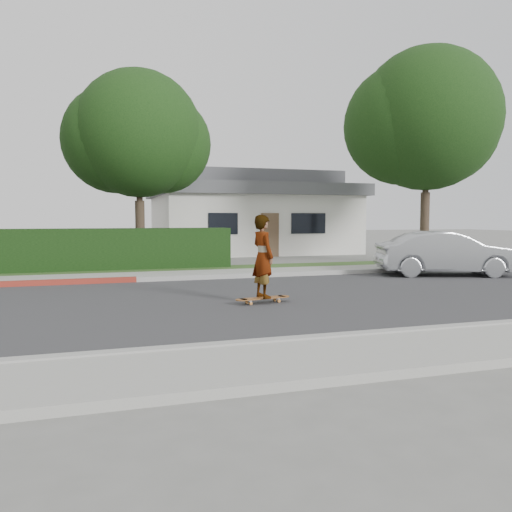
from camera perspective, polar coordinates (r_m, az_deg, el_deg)
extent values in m
plane|color=slate|center=(10.80, -17.36, -5.72)|extent=(120.00, 120.00, 0.00)
cube|color=#2D2D30|center=(10.80, -17.36, -5.69)|extent=(60.00, 8.00, 0.01)
cube|color=#9E9E99|center=(6.77, -17.36, -11.03)|extent=(60.00, 0.20, 0.15)
cube|color=gray|center=(5.91, -17.35, -13.46)|extent=(60.00, 1.60, 0.12)
cube|color=#9E9E99|center=(14.84, -17.38, -2.73)|extent=(60.00, 0.20, 0.15)
cube|color=gray|center=(15.74, -17.38, -2.39)|extent=(60.00, 1.60, 0.12)
cube|color=#2D4C1E|center=(17.33, -17.38, -1.82)|extent=(60.00, 1.60, 0.10)
cube|color=black|center=(18.13, -26.96, 0.39)|extent=(15.00, 1.00, 1.50)
cylinder|color=#33261C|center=(19.70, -13.09, 2.51)|extent=(0.36, 0.36, 2.52)
cylinder|color=#33261C|center=(19.74, -13.19, 8.00)|extent=(0.24, 0.24, 2.10)
sphere|color=black|center=(19.95, -13.28, 13.42)|extent=(4.80, 4.80, 4.80)
sphere|color=black|center=(20.27, -15.67, 12.66)|extent=(4.08, 4.08, 4.08)
sphere|color=black|center=(20.29, -10.73, 12.45)|extent=(3.84, 3.84, 3.84)
cylinder|color=#33261C|center=(21.20, 18.70, 3.00)|extent=(0.36, 0.36, 2.88)
cylinder|color=#33261C|center=(21.26, 18.84, 8.83)|extent=(0.24, 0.24, 2.40)
sphere|color=black|center=(21.55, 18.99, 14.56)|extent=(5.60, 5.60, 5.60)
sphere|color=black|center=(21.39, 16.54, 14.15)|extent=(4.76, 4.76, 4.76)
sphere|color=black|center=(22.27, 20.42, 13.40)|extent=(4.48, 4.48, 4.48)
cube|color=beige|center=(27.81, -0.71, 3.61)|extent=(10.00, 8.00, 3.00)
cube|color=#4C4C51|center=(27.84, -0.71, 7.32)|extent=(10.60, 8.60, 0.60)
cube|color=#4C4C51|center=(27.88, -0.71, 8.55)|extent=(8.40, 6.40, 0.80)
cube|color=black|center=(23.27, -3.78, 3.71)|extent=(1.40, 0.06, 1.00)
cube|color=black|center=(24.64, 6.01, 3.73)|extent=(1.80, 0.06, 1.00)
cube|color=brown|center=(23.93, 1.60, 2.42)|extent=(0.90, 0.06, 2.10)
cylinder|color=#BA7233|center=(10.62, -0.61, -5.43)|extent=(0.07, 0.05, 0.07)
cylinder|color=#BA7233|center=(10.79, -1.08, -5.28)|extent=(0.07, 0.05, 0.07)
cylinder|color=#BA7233|center=(10.94, 2.63, -5.15)|extent=(0.07, 0.05, 0.07)
cylinder|color=#BA7233|center=(11.11, 2.13, -5.00)|extent=(0.07, 0.05, 0.07)
cube|color=silver|center=(10.70, -0.85, -5.10)|extent=(0.09, 0.21, 0.03)
cube|color=silver|center=(11.02, 2.38, -4.83)|extent=(0.09, 0.21, 0.03)
cube|color=brown|center=(10.85, 0.79, -4.83)|extent=(1.06, 0.43, 0.02)
cylinder|color=brown|center=(10.62, -1.68, -5.03)|extent=(0.29, 0.29, 0.02)
cylinder|color=brown|center=(11.10, 3.15, -4.62)|extent=(0.29, 0.29, 0.02)
imported|color=white|center=(10.74, 0.80, -0.04)|extent=(0.55, 0.73, 1.79)
imported|color=#A4A7AB|center=(17.16, 20.92, 0.27)|extent=(4.61, 2.86, 1.43)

